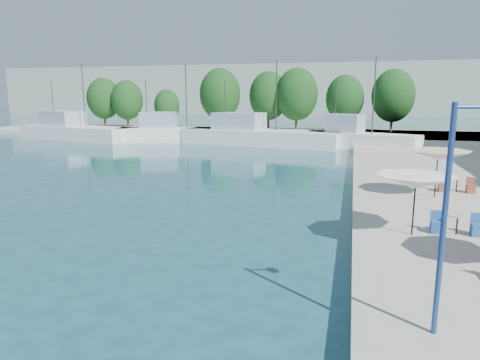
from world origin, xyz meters
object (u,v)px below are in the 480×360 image
(trawler_01, at_px, (75,132))
(umbrella_white, at_px, (416,182))
(trawler_03, at_px, (257,136))
(umbrella_cream, at_px, (438,155))
(street_lamp, at_px, (463,177))
(trawler_02, at_px, (173,133))
(trawler_04, at_px, (358,139))

(trawler_01, height_order, umbrella_white, trawler_01)
(trawler_03, xyz_separation_m, umbrella_white, (13.46, -33.78, 1.57))
(umbrella_white, height_order, umbrella_cream, umbrella_cream)
(trawler_01, bearing_deg, street_lamp, -31.91)
(trawler_03, relative_size, umbrella_cream, 6.15)
(trawler_02, height_order, umbrella_white, trawler_02)
(trawler_01, distance_m, trawler_02, 14.10)
(trawler_03, bearing_deg, umbrella_white, -58.22)
(trawler_03, distance_m, trawler_04, 11.81)
(trawler_04, height_order, umbrella_cream, trawler_04)
(trawler_02, bearing_deg, umbrella_cream, -60.01)
(trawler_01, bearing_deg, umbrella_cream, -18.83)
(trawler_04, height_order, umbrella_white, trawler_04)
(trawler_01, relative_size, trawler_02, 1.23)
(trawler_04, bearing_deg, umbrella_white, -64.04)
(trawler_02, relative_size, trawler_04, 1.19)
(trawler_02, relative_size, trawler_03, 0.76)
(trawler_02, distance_m, trawler_03, 11.29)
(trawler_02, height_order, umbrella_cream, trawler_02)
(trawler_04, bearing_deg, street_lamp, -64.74)
(trawler_02, bearing_deg, trawler_04, -19.69)
(trawler_02, distance_m, umbrella_cream, 38.49)
(trawler_01, height_order, trawler_03, same)
(trawler_01, xyz_separation_m, trawler_03, (25.35, -0.19, -0.00))
(trawler_01, relative_size, trawler_04, 1.46)
(trawler_04, bearing_deg, trawler_01, -159.72)
(umbrella_white, relative_size, street_lamp, 0.58)
(umbrella_white, xyz_separation_m, umbrella_cream, (1.93, 6.91, 0.15))
(trawler_02, relative_size, street_lamp, 2.99)
(trawler_02, distance_m, umbrella_white, 42.57)
(trawler_01, bearing_deg, trawler_02, 17.43)
(umbrella_cream, distance_m, street_lamp, 14.18)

